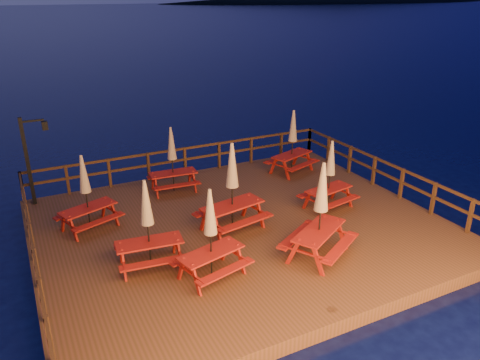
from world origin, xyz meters
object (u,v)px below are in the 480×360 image
at_px(lamp_post, 31,153).
at_px(picnic_table_0, 321,209).
at_px(picnic_table_1, 148,223).
at_px(picnic_table_2, 172,159).

bearing_deg(lamp_post, picnic_table_0, -47.76).
xyz_separation_m(lamp_post, picnic_table_1, (2.24, -5.54, -0.53)).
xyz_separation_m(picnic_table_1, picnic_table_2, (2.19, 4.45, -0.04)).
relative_size(lamp_post, picnic_table_2, 1.27).
xyz_separation_m(picnic_table_0, picnic_table_2, (-2.01, 6.01, -0.18)).
distance_m(picnic_table_0, picnic_table_2, 6.34).
distance_m(lamp_post, picnic_table_0, 9.59).
bearing_deg(picnic_table_2, picnic_table_0, -66.79).
distance_m(lamp_post, picnic_table_2, 4.60).
height_order(picnic_table_0, picnic_table_1, picnic_table_0).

